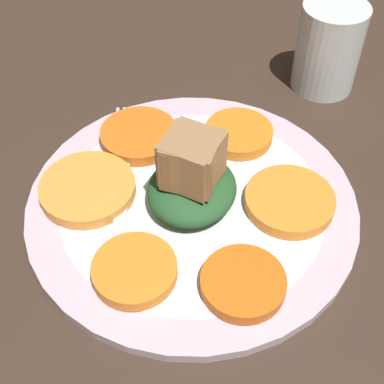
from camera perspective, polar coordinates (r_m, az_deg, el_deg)
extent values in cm
cube|color=#38281E|center=(48.02, 0.00, -2.47)|extent=(120.00, 120.00, 2.00)
cylinder|color=silver|center=(46.87, 0.00, -1.31)|extent=(28.76, 28.76, 1.00)
cylinder|color=white|center=(46.83, 0.00, -1.27)|extent=(23.01, 23.01, 1.00)
cylinder|color=#F99438|center=(47.42, -11.08, 0.37)|extent=(8.39, 8.39, 1.11)
cylinder|color=orange|center=(41.55, -6.15, -8.28)|extent=(6.61, 6.61, 1.11)
cylinder|color=#D76115|center=(40.87, 5.46, -9.64)|extent=(6.51, 6.51, 1.11)
cylinder|color=orange|center=(46.35, 10.37, -0.93)|extent=(7.69, 7.69, 1.11)
cylinder|color=orange|center=(51.83, 5.00, 6.24)|extent=(6.54, 6.54, 1.11)
cylinder|color=orange|center=(51.69, -5.65, 6.03)|extent=(7.45, 7.45, 1.11)
ellipsoid|color=#235128|center=(45.38, 0.00, 0.32)|extent=(8.39, 7.55, 2.77)
cube|color=olive|center=(42.84, 0.60, 3.26)|extent=(4.31, 4.31, 4.03)
cube|color=#9E754C|center=(43.05, -0.31, 3.72)|extent=(4.26, 4.26, 4.22)
cube|color=#9E754C|center=(42.98, -0.54, 3.67)|extent=(4.88, 4.88, 4.27)
cube|color=silver|center=(46.95, -7.50, -0.27)|extent=(11.19, 5.06, 0.40)
cube|color=silver|center=(51.47, -7.12, 5.11)|extent=(2.12, 2.65, 0.40)
cube|color=silver|center=(53.78, -8.03, 7.23)|extent=(4.37, 1.88, 0.40)
cube|color=silver|center=(53.71, -7.32, 7.26)|extent=(4.37, 1.88, 0.40)
cube|color=silver|center=(53.65, -6.60, 7.28)|extent=(4.37, 1.88, 0.40)
cube|color=silver|center=(53.59, -5.89, 7.31)|extent=(4.37, 1.88, 0.40)
cylinder|color=silver|center=(59.56, 14.35, 14.68)|extent=(6.78, 6.78, 9.30)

